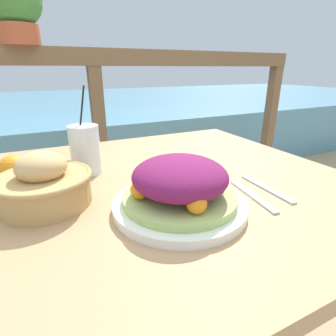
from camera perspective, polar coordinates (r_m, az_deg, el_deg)
The scene contains 10 objects.
patio_table at distance 0.79m, azimuth -0.23°, elevation -8.58°, with size 1.02×0.96×0.74m.
railing_fence at distance 1.59m, azimuth -15.19°, elevation 13.39°, with size 2.80×0.08×1.14m.
sea_backdrop at distance 4.13m, azimuth -21.45°, elevation 9.29°, with size 12.00×4.00×0.60m.
salad_plate at distance 0.57m, azimuth 2.56°, elevation -4.32°, with size 0.30×0.30×0.12m.
drink_glass at distance 0.81m, azimuth -17.57°, elevation 3.80°, with size 0.09×0.09×0.25m.
bread_basket at distance 0.66m, azimuth -25.28°, elevation -3.17°, with size 0.21×0.21×0.13m.
potted_plant at distance 1.58m, azimuth -30.50°, elevation 28.36°, with size 0.25×0.25×0.32m.
fork at distance 0.68m, azimuth 17.85°, elevation -5.71°, with size 0.04×0.18×0.00m.
knife at distance 0.73m, azimuth 20.60°, elevation -4.15°, with size 0.02×0.18×0.00m.
orange_near_basket at distance 0.83m, azimuth -30.63°, elevation -0.23°, with size 0.08×0.08×0.08m.
Camera 1 is at (-0.30, -0.62, 1.03)m, focal length 28.00 mm.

